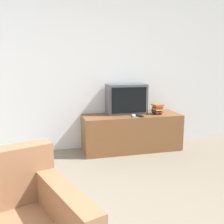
# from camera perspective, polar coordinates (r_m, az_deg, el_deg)

# --- Properties ---
(wall_back) EXTENTS (9.00, 0.06, 2.60)m
(wall_back) POSITION_cam_1_polar(r_m,az_deg,el_deg) (4.32, -7.13, 8.95)
(wall_back) COLOR silver
(wall_back) RESTS_ON ground_plane
(tv_stand) EXTENTS (1.60, 0.55, 0.59)m
(tv_stand) POSITION_cam_1_polar(r_m,az_deg,el_deg) (4.34, 4.29, -4.43)
(tv_stand) COLOR brown
(tv_stand) RESTS_ON ground_plane
(television) EXTENTS (0.66, 0.30, 0.49)m
(television) POSITION_cam_1_polar(r_m,az_deg,el_deg) (4.33, 3.16, 2.85)
(television) COLOR #4C4C51
(television) RESTS_ON tv_stand
(book_stack) EXTENTS (0.18, 0.21, 0.16)m
(book_stack) POSITION_cam_1_polar(r_m,az_deg,el_deg) (4.38, 9.83, 0.67)
(book_stack) COLOR black
(book_stack) RESTS_ON tv_stand
(remote_on_stand) EXTENTS (0.09, 0.17, 0.02)m
(remote_on_stand) POSITION_cam_1_polar(r_m,az_deg,el_deg) (4.13, 4.79, -0.83)
(remote_on_stand) COLOR #B7B7B7
(remote_on_stand) RESTS_ON tv_stand
(remote_secondary) EXTENTS (0.10, 0.16, 0.02)m
(remote_secondary) POSITION_cam_1_polar(r_m,az_deg,el_deg) (4.14, 6.02, -0.84)
(remote_secondary) COLOR black
(remote_secondary) RESTS_ON tv_stand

